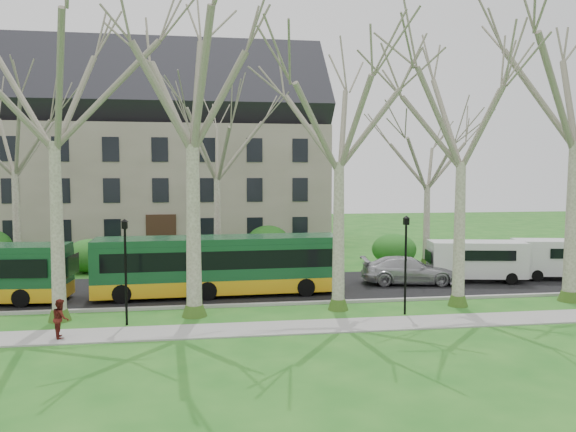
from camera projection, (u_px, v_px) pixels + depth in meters
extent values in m
plane|color=#20641C|center=(268.00, 314.00, 25.05)|extent=(120.00, 120.00, 0.00)
cube|color=gray|center=(275.00, 328.00, 22.58)|extent=(70.00, 2.00, 0.06)
cube|color=black|center=(257.00, 288.00, 30.47)|extent=(80.00, 8.00, 0.06)
cube|color=#A5A39E|center=(265.00, 304.00, 26.52)|extent=(80.00, 0.25, 0.14)
cube|color=gray|center=(166.00, 188.00, 47.46)|extent=(26.00, 12.00, 10.00)
cylinder|color=black|center=(126.00, 277.00, 23.03)|extent=(0.10, 0.10, 4.00)
cube|color=black|center=(125.00, 225.00, 22.87)|extent=(0.22, 0.22, 0.30)
cylinder|color=black|center=(405.00, 270.00, 24.79)|extent=(0.10, 0.10, 4.00)
cube|color=black|center=(406.00, 221.00, 24.62)|extent=(0.22, 0.22, 0.30)
ellipsoid|color=#235919|center=(89.00, 257.00, 35.35)|extent=(2.60, 2.60, 2.00)
ellipsoid|color=#235919|center=(308.00, 252.00, 37.39)|extent=(2.60, 2.60, 2.00)
ellipsoid|color=#235919|center=(394.00, 250.00, 38.27)|extent=(2.60, 2.60, 2.00)
ellipsoid|color=#235919|center=(268.00, 242.00, 43.02)|extent=(2.60, 2.60, 2.00)
imported|color=#A2A2A7|center=(408.00, 270.00, 31.50)|extent=(5.49, 2.84, 1.52)
imported|color=#521712|center=(61.00, 318.00, 21.18)|extent=(0.75, 0.85, 1.47)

